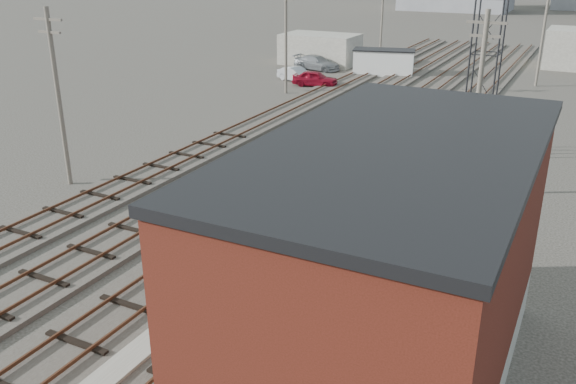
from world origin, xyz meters
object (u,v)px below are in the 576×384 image
Objects in this scene: car_silver at (296,74)px; car_grey at (317,63)px; site_trailer at (384,62)px; switch_stand at (248,164)px; car_red at (315,78)px.

car_grey reaches higher than car_silver.
site_trailer is 1.28× the size of car_grey.
site_trailer reaches higher than car_silver.
site_trailer is 7.07m from car_grey.
car_silver is 6.50m from car_grey.
car_red is at bearing 81.74° from switch_stand.
switch_stand is 0.33× the size of car_silver.
switch_stand reaches higher than car_red.
car_grey is (-7.03, -0.48, -0.54)m from site_trailer.
car_grey reaches higher than car_red.
car_grey is (-0.79, 6.45, 0.06)m from car_silver.
site_trailer is at bearing 71.13° from switch_stand.
car_red is 0.82× the size of car_grey.
car_silver is (-9.18, 24.66, 0.03)m from switch_stand.
switch_stand is 0.21× the size of site_trailer.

